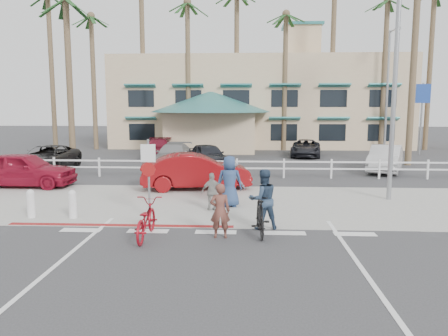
# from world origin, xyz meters

# --- Properties ---
(ground) EXTENTS (140.00, 140.00, 0.00)m
(ground) POSITION_xyz_m (0.00, 0.00, 0.00)
(ground) COLOR #333335
(bike_path) EXTENTS (12.00, 16.00, 0.01)m
(bike_path) POSITION_xyz_m (0.00, -2.00, 0.00)
(bike_path) COLOR #333335
(bike_path) RESTS_ON ground
(sidewalk_plaza) EXTENTS (22.00, 7.00, 0.01)m
(sidewalk_plaza) POSITION_xyz_m (0.00, 4.50, 0.01)
(sidewalk_plaza) COLOR gray
(sidewalk_plaza) RESTS_ON ground
(cross_street) EXTENTS (40.00, 5.00, 0.01)m
(cross_street) POSITION_xyz_m (0.00, 8.50, 0.00)
(cross_street) COLOR #333335
(cross_street) RESTS_ON ground
(parking_lot) EXTENTS (50.00, 16.00, 0.01)m
(parking_lot) POSITION_xyz_m (0.00, 18.00, 0.00)
(parking_lot) COLOR #333335
(parking_lot) RESTS_ON ground
(curb_red) EXTENTS (7.00, 0.25, 0.02)m
(curb_red) POSITION_xyz_m (-3.00, 1.20, 0.01)
(curb_red) COLOR maroon
(curb_red) RESTS_ON ground
(rail_fence) EXTENTS (29.40, 0.16, 1.00)m
(rail_fence) POSITION_xyz_m (0.50, 10.50, 0.50)
(rail_fence) COLOR silver
(rail_fence) RESTS_ON ground
(building) EXTENTS (28.00, 16.00, 11.30)m
(building) POSITION_xyz_m (2.00, 31.00, 5.65)
(building) COLOR #D0B58E
(building) RESTS_ON ground
(sign_post) EXTENTS (0.50, 0.10, 2.90)m
(sign_post) POSITION_xyz_m (-2.30, 2.20, 1.45)
(sign_post) COLOR gray
(sign_post) RESTS_ON ground
(bollard_0) EXTENTS (0.26, 0.26, 0.95)m
(bollard_0) POSITION_xyz_m (-4.80, 2.00, 0.47)
(bollard_0) COLOR silver
(bollard_0) RESTS_ON ground
(bollard_1) EXTENTS (0.26, 0.26, 0.95)m
(bollard_1) POSITION_xyz_m (-6.20, 2.00, 0.47)
(bollard_1) COLOR silver
(bollard_1) RESTS_ON ground
(streetlight_0) EXTENTS (0.60, 2.00, 9.00)m
(streetlight_0) POSITION_xyz_m (6.50, 5.50, 4.50)
(streetlight_0) COLOR gray
(streetlight_0) RESTS_ON ground
(streetlight_1) EXTENTS (0.60, 2.00, 9.50)m
(streetlight_1) POSITION_xyz_m (12.00, 24.00, 4.75)
(streetlight_1) COLOR gray
(streetlight_1) RESTS_ON ground
(info_sign) EXTENTS (1.20, 0.16, 5.60)m
(info_sign) POSITION_xyz_m (14.00, 22.00, 2.80)
(info_sign) COLOR navy
(info_sign) RESTS_ON ground
(palm_0) EXTENTS (4.00, 4.00, 15.00)m
(palm_0) POSITION_xyz_m (-16.00, 26.00, 7.50)
(palm_0) COLOR #173D19
(palm_0) RESTS_ON ground
(palm_1) EXTENTS (4.00, 4.00, 13.00)m
(palm_1) POSITION_xyz_m (-12.00, 25.00, 6.50)
(palm_1) COLOR #173D19
(palm_1) RESTS_ON ground
(palm_2) EXTENTS (4.00, 4.00, 16.00)m
(palm_2) POSITION_xyz_m (-8.00, 26.00, 8.00)
(palm_2) COLOR #173D19
(palm_2) RESTS_ON ground
(palm_3) EXTENTS (4.00, 4.00, 14.00)m
(palm_3) POSITION_xyz_m (-4.00, 25.00, 7.00)
(palm_3) COLOR #173D19
(palm_3) RESTS_ON ground
(palm_4) EXTENTS (4.00, 4.00, 15.00)m
(palm_4) POSITION_xyz_m (0.00, 26.00, 7.50)
(palm_4) COLOR #173D19
(palm_4) RESTS_ON ground
(palm_5) EXTENTS (4.00, 4.00, 13.00)m
(palm_5) POSITION_xyz_m (4.00, 25.00, 6.50)
(palm_5) COLOR #173D19
(palm_5) RESTS_ON ground
(palm_6) EXTENTS (4.00, 4.00, 17.00)m
(palm_6) POSITION_xyz_m (8.00, 26.00, 8.50)
(palm_6) COLOR #173D19
(palm_6) RESTS_ON ground
(palm_7) EXTENTS (4.00, 4.00, 14.00)m
(palm_7) POSITION_xyz_m (12.00, 25.00, 7.00)
(palm_7) COLOR #173D19
(palm_7) RESTS_ON ground
(palm_8) EXTENTS (4.00, 4.00, 15.00)m
(palm_8) POSITION_xyz_m (16.00, 26.00, 7.50)
(palm_8) COLOR #173D19
(palm_8) RESTS_ON ground
(palm_10) EXTENTS (4.00, 4.00, 12.00)m
(palm_10) POSITION_xyz_m (-10.00, 15.00, 6.00)
(palm_10) COLOR #173D19
(palm_10) RESTS_ON ground
(palm_11) EXTENTS (4.00, 4.00, 14.00)m
(palm_11) POSITION_xyz_m (11.00, 16.00, 7.00)
(palm_11) COLOR #173D19
(palm_11) RESTS_ON ground
(bike_red) EXTENTS (0.72, 2.06, 1.08)m
(bike_red) POSITION_xyz_m (-1.91, -0.04, 0.54)
(bike_red) COLOR maroon
(bike_red) RESTS_ON ground
(rider_red) EXTENTS (0.59, 0.40, 1.55)m
(rider_red) POSITION_xyz_m (0.15, 0.10, 0.77)
(rider_red) COLOR brown
(rider_red) RESTS_ON ground
(bike_black) EXTENTS (0.63, 1.83, 1.08)m
(bike_black) POSITION_xyz_m (1.27, 0.44, 0.54)
(bike_black) COLOR black
(bike_black) RESTS_ON ground
(rider_black) EXTENTS (1.04, 0.91, 1.82)m
(rider_black) POSITION_xyz_m (1.38, 1.06, 0.91)
(rider_black) COLOR #283A52
(rider_black) RESTS_ON ground
(pedestrian_a) EXTENTS (1.15, 0.72, 1.69)m
(pedestrian_a) POSITION_xyz_m (0.28, 4.56, 0.85)
(pedestrian_a) COLOR #56565F
(pedestrian_a) RESTS_ON ground
(pedestrian_child) EXTENTS (0.86, 0.56, 1.35)m
(pedestrian_child) POSITION_xyz_m (-0.32, 3.30, 0.68)
(pedestrian_child) COLOR gray
(pedestrian_child) RESTS_ON ground
(pedestrian_b) EXTENTS (0.97, 0.68, 1.89)m
(pedestrian_b) POSITION_xyz_m (0.27, 3.93, 0.94)
(pedestrian_b) COLOR navy
(pedestrian_b) RESTS_ON ground
(car_white_sedan) EXTENTS (5.04, 2.52, 1.59)m
(car_white_sedan) POSITION_xyz_m (-1.36, 7.34, 0.79)
(car_white_sedan) COLOR maroon
(car_white_sedan) RESTS_ON ground
(car_red_compact) EXTENTS (4.72, 1.96, 1.60)m
(car_red_compact) POSITION_xyz_m (-9.29, 7.50, 0.80)
(car_red_compact) COLOR maroon
(car_red_compact) RESTS_ON ground
(lot_car_0) EXTENTS (2.41, 5.13, 1.42)m
(lot_car_0) POSITION_xyz_m (-10.60, 12.70, 0.71)
(lot_car_0) COLOR black
(lot_car_0) RESTS_ON ground
(lot_car_1) EXTENTS (2.06, 4.73, 1.35)m
(lot_car_1) POSITION_xyz_m (-3.65, 14.98, 0.68)
(lot_car_1) COLOR gray
(lot_car_1) RESTS_ON ground
(lot_car_2) EXTENTS (3.20, 4.44, 1.40)m
(lot_car_2) POSITION_xyz_m (-1.44, 14.60, 0.70)
(lot_car_2) COLOR black
(lot_car_2) RESTS_ON ground
(lot_car_3) EXTENTS (3.18, 4.78, 1.49)m
(lot_car_3) POSITION_xyz_m (8.67, 13.04, 0.74)
(lot_car_3) COLOR beige
(lot_car_3) RESTS_ON ground
(lot_car_4) EXTENTS (2.48, 4.94, 1.38)m
(lot_car_4) POSITION_xyz_m (-5.35, 18.76, 0.69)
(lot_car_4) COLOR maroon
(lot_car_4) RESTS_ON ground
(lot_car_5) EXTENTS (2.73, 4.74, 1.24)m
(lot_car_5) POSITION_xyz_m (5.22, 20.36, 0.62)
(lot_car_5) COLOR black
(lot_car_5) RESTS_ON ground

